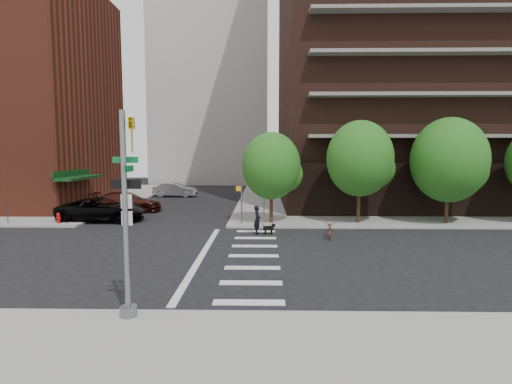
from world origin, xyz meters
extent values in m
plane|color=black|center=(0.00, 0.00, 0.00)|extent=(120.00, 120.00, 0.00)
cube|color=gray|center=(20.50, 23.50, 0.07)|extent=(39.00, 33.00, 0.15)
cube|color=gray|center=(-24.50, 23.50, 0.07)|extent=(31.00, 33.00, 0.15)
cube|color=silver|center=(3.00, -6.00, 0.01)|extent=(2.40, 0.50, 0.01)
cube|color=silver|center=(3.00, -4.00, 0.01)|extent=(2.40, 0.50, 0.01)
cube|color=silver|center=(3.00, -2.00, 0.01)|extent=(2.40, 0.50, 0.01)
cube|color=silver|center=(3.00, 0.00, 0.01)|extent=(2.40, 0.50, 0.01)
cube|color=silver|center=(3.00, 2.00, 0.01)|extent=(2.40, 0.50, 0.01)
cube|color=silver|center=(3.00, 4.00, 0.01)|extent=(2.40, 0.50, 0.01)
cube|color=silver|center=(3.00, 6.00, 0.01)|extent=(2.40, 0.50, 0.01)
cube|color=silver|center=(0.50, 0.00, 0.01)|extent=(0.30, 13.00, 0.01)
cube|color=black|center=(18.00, 24.00, 2.15)|extent=(25.50, 25.50, 4.00)
cube|color=#0C3814|center=(-11.30, 13.00, 2.95)|extent=(1.40, 6.00, 0.20)
cylinder|color=#301E11|center=(4.00, 8.50, 1.30)|extent=(0.24, 0.24, 2.30)
sphere|color=#235B19|center=(4.00, 8.50, 4.05)|extent=(4.00, 4.00, 4.00)
cylinder|color=#301E11|center=(10.00, 8.50, 1.45)|extent=(0.24, 0.24, 2.60)
sphere|color=#235B19|center=(10.00, 8.50, 4.55)|extent=(4.50, 4.50, 4.50)
cylinder|color=#301E11|center=(16.00, 8.50, 1.30)|extent=(0.24, 0.24, 2.30)
sphere|color=#235B19|center=(16.00, 8.50, 4.45)|extent=(5.00, 5.00, 5.00)
cylinder|color=slate|center=(-0.50, -7.50, 3.15)|extent=(0.16, 0.16, 6.00)
cylinder|color=slate|center=(-0.50, -7.50, 0.30)|extent=(0.50, 0.50, 0.30)
imported|color=gold|center=(-0.25, -7.50, 5.45)|extent=(0.16, 0.20, 1.00)
cube|color=#0A5926|center=(-0.50, -7.35, 4.75)|extent=(0.75, 0.02, 0.18)
cube|color=#0A5926|center=(-0.35, -7.50, 4.50)|extent=(0.02, 0.75, 0.18)
cube|color=black|center=(-0.50, -7.38, 4.05)|extent=(0.90, 0.02, 0.28)
cube|color=silver|center=(-0.50, -7.38, 3.55)|extent=(0.32, 0.02, 0.42)
cube|color=silver|center=(-0.50, -7.38, 3.05)|extent=(0.32, 0.02, 0.42)
cylinder|color=slate|center=(2.00, 7.80, 1.45)|extent=(0.10, 0.10, 2.60)
cube|color=gold|center=(1.80, 7.80, 2.55)|extent=(0.32, 0.25, 0.32)
cylinder|color=slate|center=(3.50, 8.30, 1.25)|extent=(0.08, 0.08, 2.20)
cube|color=gold|center=(3.50, 8.15, 2.15)|extent=(0.64, 0.02, 0.64)
cylinder|color=#A50C0C|center=(-10.50, 7.80, 0.45)|extent=(0.22, 0.22, 0.60)
sphere|color=#A50C0C|center=(-10.50, 7.80, 0.76)|extent=(0.24, 0.24, 0.24)
cylinder|color=black|center=(-14.00, 7.80, 0.70)|extent=(0.05, 0.05, 1.10)
cube|color=black|center=(-14.00, 7.80, 1.36)|extent=(0.10, 0.08, 0.22)
imported|color=black|center=(-8.20, 9.51, 0.85)|extent=(2.90, 6.14, 1.70)
imported|color=#3C1811|center=(-8.02, 14.19, 0.83)|extent=(2.68, 5.83, 1.65)
imported|color=#9B9EA3|center=(-6.46, 25.57, 0.79)|extent=(1.87, 4.88, 1.59)
imported|color=maroon|center=(7.35, 4.22, 0.50)|extent=(0.98, 2.00, 1.00)
imported|color=black|center=(3.10, 5.13, 0.87)|extent=(0.68, 0.48, 1.75)
cube|color=black|center=(3.78, 5.10, 0.39)|extent=(0.64, 0.44, 0.25)
cube|color=black|center=(4.08, 5.24, 0.54)|extent=(0.22, 0.21, 0.18)
cylinder|color=black|center=(3.96, 5.16, 0.13)|extent=(0.06, 0.06, 0.27)
cylinder|color=black|center=(3.59, 5.04, 0.13)|extent=(0.06, 0.06, 0.27)
camera|label=1|loc=(3.48, -18.77, 4.96)|focal=28.00mm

